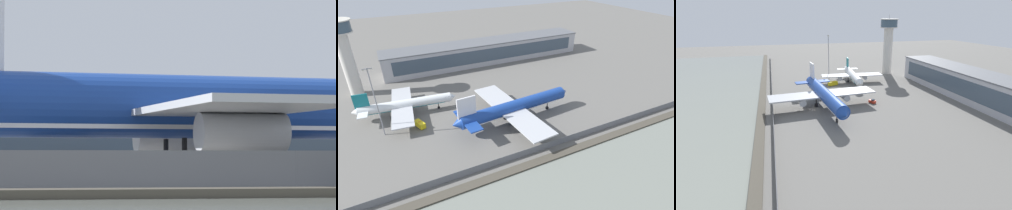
# 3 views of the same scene
# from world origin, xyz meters

# --- Properties ---
(ground_plane) EXTENTS (500.00, 500.00, 0.00)m
(ground_plane) POSITION_xyz_m (0.00, 0.00, 0.00)
(ground_plane) COLOR #66635E
(shoreline_seawall) EXTENTS (320.00, 3.00, 0.50)m
(shoreline_seawall) POSITION_xyz_m (0.00, -20.50, 0.25)
(shoreline_seawall) COLOR #474238
(shoreline_seawall) RESTS_ON ground
(perimeter_fence) EXTENTS (280.00, 0.10, 2.54)m
(perimeter_fence) POSITION_xyz_m (0.00, -16.00, 1.27)
(perimeter_fence) COLOR slate
(perimeter_fence) RESTS_ON ground
(cargo_jet_blue) EXTENTS (51.79, 44.42, 15.55)m
(cargo_jet_blue) POSITION_xyz_m (-0.81, 4.46, 5.94)
(cargo_jet_blue) COLOR #193D93
(cargo_jet_blue) RESTS_ON ground
(passenger_jet_white_teal) EXTENTS (40.20, 34.62, 11.88)m
(passenger_jet_white_teal) POSITION_xyz_m (-38.07, 28.01, 4.54)
(passenger_jet_white_teal) COLOR white
(passenger_jet_white_teal) RESTS_ON ground
(baggage_tug) EXTENTS (3.58, 2.78, 1.80)m
(baggage_tug) POSITION_xyz_m (-1.39, 26.02, 0.81)
(baggage_tug) COLOR red
(baggage_tug) RESTS_ON ground
(ops_van) EXTENTS (3.73, 5.60, 2.48)m
(ops_van) POSITION_xyz_m (-34.82, 15.94, 1.28)
(ops_van) COLOR yellow
(ops_van) RESTS_ON ground
(control_tower) EXTENTS (11.30, 11.30, 36.52)m
(control_tower) POSITION_xyz_m (-56.13, 57.13, 20.96)
(control_tower) COLOR beige
(control_tower) RESTS_ON ground
(terminal_building) EXTENTS (120.52, 16.92, 12.70)m
(terminal_building) POSITION_xyz_m (16.20, 71.73, 6.36)
(terminal_building) COLOR #B2B2B7
(terminal_building) RESTS_ON ground
(apron_light_mast_apron_west) EXTENTS (3.20, 0.40, 25.86)m
(apron_light_mast_apron_west) POSITION_xyz_m (-47.31, 16.60, 14.25)
(apron_light_mast_apron_west) COLOR gray
(apron_light_mast_apron_west) RESTS_ON ground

